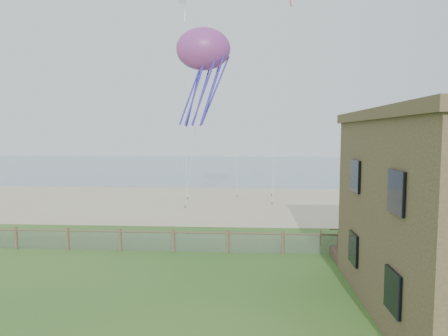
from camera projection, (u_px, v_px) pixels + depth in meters
The scene contains 7 objects.
ground at pixel (220, 297), 15.91m from camera, with size 160.00×160.00×0.00m, color #28571E.
sand_beach at pixel (236, 203), 37.78m from camera, with size 72.00×20.00×0.02m, color tan.
ocean at pixel (243, 166), 81.54m from camera, with size 160.00×68.00×0.02m, color slate.
chainlink_fence at pixel (228, 243), 21.83m from camera, with size 36.20×0.20×1.25m, color brown, non-canonical shape.
picnic_table at pixel (384, 253), 20.35m from camera, with size 2.00×1.51×0.85m, color brown, non-canonical shape.
octopus_kite at pixel (203, 76), 30.94m from camera, with size 3.88×2.74×7.98m, color red, non-canonical shape.
kite_white at pixel (184, 4), 34.15m from camera, with size 1.17×0.70×2.32m, color white, non-canonical shape.
Camera 1 is at (1.11, -15.37, 6.51)m, focal length 32.00 mm.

